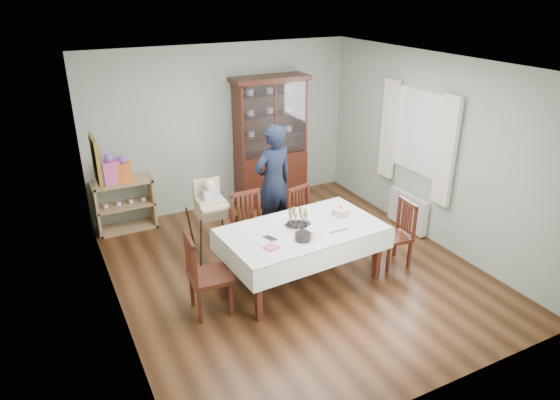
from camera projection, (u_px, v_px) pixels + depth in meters
floor at (295, 270)px, 6.72m from camera, size 5.00×5.00×0.00m
room_shell at (277, 138)px, 6.47m from camera, size 5.00×5.00×5.00m
dining_table at (302, 255)px, 6.33m from camera, size 2.07×1.28×0.76m
china_cabinet at (271, 139)px, 8.43m from camera, size 1.30×0.48×2.18m
sideboard at (125, 205)px, 7.69m from camera, size 0.90×0.38×0.80m
picture_frame at (96, 161)px, 5.79m from camera, size 0.04×0.48×0.58m
window at (420, 132)px, 7.27m from camera, size 0.04×1.02×1.22m
curtain_left at (447, 151)px, 6.78m from camera, size 0.07×0.30×1.55m
curtain_right at (389, 129)px, 7.79m from camera, size 0.07×0.30×1.55m
radiator at (408, 211)px, 7.75m from camera, size 0.10×0.80×0.55m
chair_far_left at (252, 245)px, 6.72m from camera, size 0.47×0.47×1.02m
chair_far_right at (306, 233)px, 7.11m from camera, size 0.51×0.51×0.94m
chair_end_left at (209, 289)px, 5.77m from camera, size 0.48×0.48×1.00m
chair_end_right at (393, 246)px, 6.77m from camera, size 0.44×0.44×0.91m
woman at (273, 183)px, 7.27m from camera, size 0.69×0.51×1.75m
high_chair at (212, 226)px, 6.95m from camera, size 0.51×0.51×1.13m
champagne_tray at (298, 221)px, 6.23m from camera, size 0.34×0.34×0.20m
birthday_cake at (341, 212)px, 6.51m from camera, size 0.26×0.26×0.18m
plate_stack_dark at (303, 237)px, 5.88m from camera, size 0.23×0.23×0.09m
plate_stack_white at (315, 232)px, 5.99m from camera, size 0.27×0.27×0.09m
napkin_stack at (271, 247)px, 5.71m from camera, size 0.18×0.18×0.02m
cutlery at (267, 239)px, 5.91m from camera, size 0.17×0.20×0.01m
cake_knife at (339, 231)px, 6.10m from camera, size 0.28×0.03×0.01m
gift_bag_pink at (110, 170)px, 7.38m from camera, size 0.28×0.20×0.47m
gift_bag_orange at (124, 170)px, 7.46m from camera, size 0.24×0.18×0.41m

